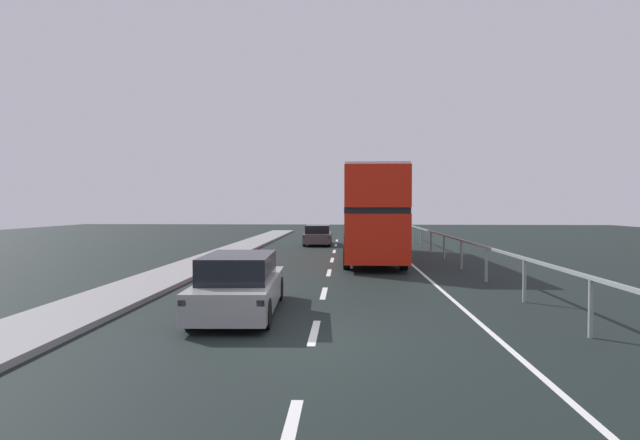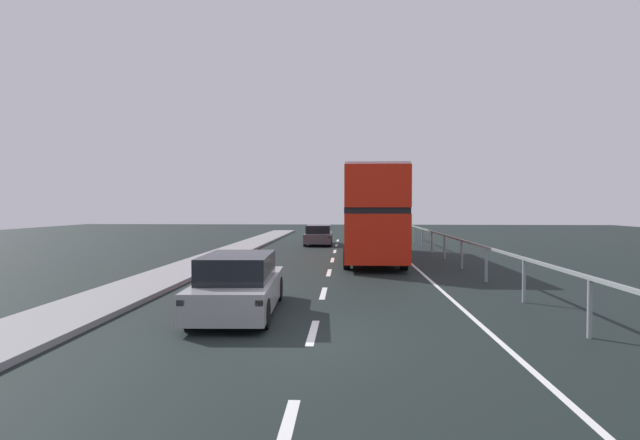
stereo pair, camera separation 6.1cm
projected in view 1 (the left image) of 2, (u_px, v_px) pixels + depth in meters
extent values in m
cube|color=black|center=(313.00, 340.00, 9.48)|extent=(75.03, 120.00, 0.10)
cube|color=gray|center=(30.00, 330.00, 9.77)|extent=(2.12, 80.00, 0.14)
cube|color=silver|center=(289.00, 436.00, 5.41)|extent=(0.16, 1.99, 0.01)
cube|color=silver|center=(314.00, 332.00, 9.86)|extent=(0.16, 1.99, 0.01)
cube|color=silver|center=(324.00, 293.00, 14.32)|extent=(0.16, 1.99, 0.01)
cube|color=silver|center=(329.00, 273.00, 18.77)|extent=(0.16, 1.99, 0.01)
cube|color=silver|center=(332.00, 260.00, 23.23)|extent=(0.16, 1.99, 0.01)
cube|color=silver|center=(334.00, 251.00, 27.68)|extent=(0.16, 1.99, 0.01)
cube|color=silver|center=(336.00, 245.00, 32.14)|extent=(0.16, 1.99, 0.01)
cube|color=silver|center=(337.00, 240.00, 36.60)|extent=(0.16, 1.99, 0.01)
cube|color=silver|center=(423.00, 274.00, 18.28)|extent=(0.12, 46.00, 0.01)
cube|color=gray|center=(473.00, 244.00, 18.15)|extent=(0.08, 42.00, 0.08)
cylinder|color=gray|center=(591.00, 308.00, 9.43)|extent=(0.10, 0.10, 1.17)
cylinder|color=gray|center=(524.00, 281.00, 12.92)|extent=(0.10, 0.10, 1.17)
cylinder|color=gray|center=(486.00, 265.00, 16.42)|extent=(0.10, 0.10, 1.17)
cylinder|color=gray|center=(462.00, 255.00, 19.91)|extent=(0.10, 0.10, 1.17)
cylinder|color=gray|center=(444.00, 247.00, 23.40)|extent=(0.10, 0.10, 1.17)
cylinder|color=gray|center=(431.00, 242.00, 26.90)|extent=(0.10, 0.10, 1.17)
cylinder|color=gray|center=(421.00, 238.00, 30.39)|extent=(0.10, 0.10, 1.17)
cylinder|color=gray|center=(414.00, 235.00, 33.89)|extent=(0.10, 0.10, 1.17)
cylinder|color=gray|center=(407.00, 232.00, 37.38)|extent=(0.10, 0.10, 1.17)
cube|color=red|center=(370.00, 232.00, 23.80)|extent=(2.51, 11.45, 1.94)
cube|color=black|center=(370.00, 210.00, 23.77)|extent=(2.53, 10.99, 0.24)
cube|color=red|center=(370.00, 191.00, 23.75)|extent=(2.51, 11.45, 1.62)
cube|color=silver|center=(370.00, 173.00, 23.73)|extent=(2.46, 11.22, 0.10)
cube|color=black|center=(365.00, 225.00, 29.49)|extent=(2.26, 0.04, 1.36)
cube|color=yellow|center=(365.00, 187.00, 29.43)|extent=(1.50, 0.04, 0.28)
cylinder|color=black|center=(346.00, 242.00, 28.20)|extent=(0.28, 1.00, 1.00)
cylinder|color=black|center=(386.00, 242.00, 28.08)|extent=(0.28, 1.00, 1.00)
cylinder|color=black|center=(347.00, 257.00, 19.77)|extent=(0.28, 1.00, 1.00)
cylinder|color=black|center=(404.00, 257.00, 19.65)|extent=(0.28, 1.00, 1.00)
cube|color=gray|center=(241.00, 292.00, 11.68)|extent=(1.95, 4.60, 0.66)
cube|color=black|center=(239.00, 267.00, 11.44)|extent=(1.64, 2.56, 0.59)
cube|color=red|center=(182.00, 303.00, 9.45)|extent=(0.16, 0.07, 0.12)
cube|color=red|center=(261.00, 303.00, 9.45)|extent=(0.16, 0.07, 0.12)
cylinder|color=black|center=(221.00, 288.00, 13.25)|extent=(0.23, 0.65, 0.64)
cylinder|color=black|center=(279.00, 288.00, 13.25)|extent=(0.23, 0.65, 0.64)
cylinder|color=black|center=(191.00, 314.00, 10.13)|extent=(0.23, 0.65, 0.64)
cylinder|color=black|center=(266.00, 314.00, 10.13)|extent=(0.23, 0.65, 0.64)
cube|color=#44474E|center=(318.00, 238.00, 32.49)|extent=(1.84, 4.17, 0.62)
cube|color=black|center=(318.00, 229.00, 32.27)|extent=(1.60, 2.30, 0.53)
cube|color=red|center=(304.00, 237.00, 30.48)|extent=(0.16, 0.06, 0.12)
cube|color=red|center=(329.00, 237.00, 30.42)|extent=(0.16, 0.06, 0.12)
cylinder|color=black|center=(307.00, 239.00, 33.89)|extent=(0.21, 0.64, 0.64)
cylinder|color=black|center=(330.00, 239.00, 33.84)|extent=(0.21, 0.64, 0.64)
cylinder|color=black|center=(304.00, 241.00, 31.15)|extent=(0.21, 0.64, 0.64)
cylinder|color=black|center=(329.00, 242.00, 31.10)|extent=(0.21, 0.64, 0.64)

